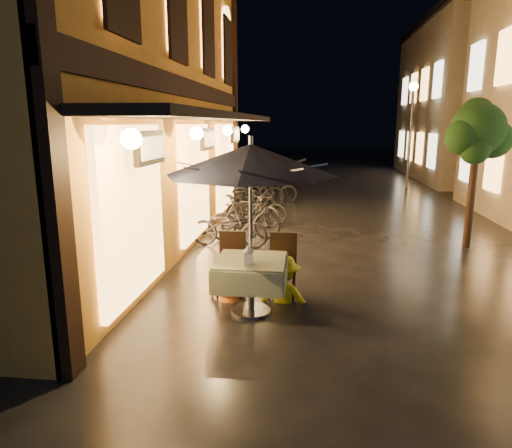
# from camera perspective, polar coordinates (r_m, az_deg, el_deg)

# --- Properties ---
(ground) EXTENTS (90.00, 90.00, 0.00)m
(ground) POSITION_cam_1_polar(r_m,az_deg,el_deg) (6.18, 15.73, -13.12)
(ground) COLOR black
(ground) RESTS_ON ground
(west_building) EXTENTS (5.90, 11.40, 7.40)m
(west_building) POSITION_cam_1_polar(r_m,az_deg,el_deg) (10.68, -20.55, 17.59)
(west_building) COLOR #BA882F
(west_building) RESTS_ON ground
(east_building_far) EXTENTS (7.30, 10.30, 7.30)m
(east_building_far) POSITION_cam_1_polar(r_m,az_deg,el_deg) (25.01, 27.47, 13.52)
(east_building_far) COLOR tan
(east_building_far) RESTS_ON ground
(street_tree) EXTENTS (1.43, 1.20, 3.15)m
(street_tree) POSITION_cam_1_polar(r_m,az_deg,el_deg) (10.58, 26.01, 10.17)
(street_tree) COLOR black
(street_tree) RESTS_ON ground
(streetlamp_far) EXTENTS (0.36, 0.36, 4.23)m
(streetlamp_far) POSITION_cam_1_polar(r_m,az_deg,el_deg) (19.91, 18.86, 12.70)
(streetlamp_far) COLOR #59595E
(streetlamp_far) RESTS_ON ground
(cafe_table) EXTENTS (0.99, 0.99, 0.78)m
(cafe_table) POSITION_cam_1_polar(r_m,az_deg,el_deg) (6.38, -0.65, -6.11)
(cafe_table) COLOR #59595E
(cafe_table) RESTS_ON ground
(patio_umbrella) EXTENTS (2.31, 2.31, 2.46)m
(patio_umbrella) POSITION_cam_1_polar(r_m,az_deg,el_deg) (6.07, -0.68, 8.00)
(patio_umbrella) COLOR #59595E
(patio_umbrella) RESTS_ON ground
(cafe_chair_left) EXTENTS (0.42, 0.42, 0.97)m
(cafe_chair_left) POSITION_cam_1_polar(r_m,az_deg,el_deg) (7.15, -3.06, -4.48)
(cafe_chair_left) COLOR black
(cafe_chair_left) RESTS_ON ground
(cafe_chair_right) EXTENTS (0.42, 0.42, 0.97)m
(cafe_chair_right) POSITION_cam_1_polar(r_m,az_deg,el_deg) (7.06, 3.37, -4.70)
(cafe_chair_right) COLOR black
(cafe_chair_right) RESTS_ON ground
(table_lantern) EXTENTS (0.16, 0.16, 0.25)m
(table_lantern) POSITION_cam_1_polar(r_m,az_deg,el_deg) (6.07, -0.93, -3.81)
(table_lantern) COLOR white
(table_lantern) RESTS_ON cafe_table
(person_orange) EXTENTS (0.80, 0.69, 1.41)m
(person_orange) POSITION_cam_1_polar(r_m,az_deg,el_deg) (6.91, -3.52, -3.64)
(person_orange) COLOR #BD6426
(person_orange) RESTS_ON ground
(person_yellow) EXTENTS (0.90, 0.54, 1.35)m
(person_yellow) POSITION_cam_1_polar(r_m,az_deg,el_deg) (6.79, 3.51, -4.17)
(person_yellow) COLOR yellow
(person_yellow) RESTS_ON ground
(bicycle_0) EXTENTS (1.74, 0.76, 0.89)m
(bicycle_0) POSITION_cam_1_polar(r_m,az_deg,el_deg) (9.81, -3.37, -0.36)
(bicycle_0) COLOR black
(bicycle_0) RESTS_ON ground
(bicycle_1) EXTENTS (1.75, 0.85, 1.01)m
(bicycle_1) POSITION_cam_1_polar(r_m,az_deg,el_deg) (10.36, -1.43, 0.72)
(bicycle_1) COLOR black
(bicycle_1) RESTS_ON ground
(bicycle_2) EXTENTS (1.70, 1.13, 0.85)m
(bicycle_2) POSITION_cam_1_polar(r_m,az_deg,el_deg) (11.92, -0.43, 1.86)
(bicycle_2) COLOR black
(bicycle_2) RESTS_ON ground
(bicycle_3) EXTENTS (1.56, 0.86, 0.90)m
(bicycle_3) POSITION_cam_1_polar(r_m,az_deg,el_deg) (12.06, 0.57, 2.12)
(bicycle_3) COLOR black
(bicycle_3) RESTS_ON ground
(bicycle_4) EXTENTS (1.89, 1.25, 0.94)m
(bicycle_4) POSITION_cam_1_polar(r_m,az_deg,el_deg) (13.40, -1.16, 3.26)
(bicycle_4) COLOR black
(bicycle_4) RESTS_ON ground
(bicycle_5) EXTENTS (1.82, 0.88, 1.06)m
(bicycle_5) POSITION_cam_1_polar(r_m,az_deg,el_deg) (14.29, 0.15, 4.07)
(bicycle_5) COLOR black
(bicycle_5) RESTS_ON ground
(bicycle_6) EXTENTS (1.82, 0.88, 0.92)m
(bicycle_6) POSITION_cam_1_polar(r_m,az_deg,el_deg) (15.31, 1.88, 4.37)
(bicycle_6) COLOR black
(bicycle_6) RESTS_ON ground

